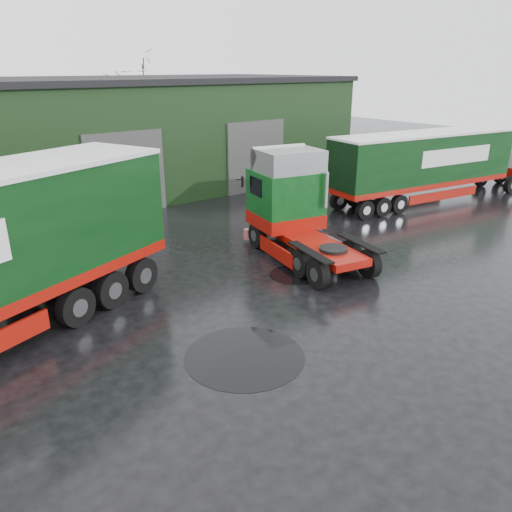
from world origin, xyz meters
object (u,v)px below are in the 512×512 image
at_px(warehouse, 79,137).
at_px(wash_bucket, 318,234).
at_px(hero_tractor, 310,210).
at_px(lorry_right, 422,168).
at_px(tree_back_b, 132,108).

distance_m(warehouse, wash_bucket, 15.52).
relative_size(warehouse, wash_bucket, 93.39).
distance_m(warehouse, hero_tractor, 16.45).
bearing_deg(lorry_right, warehouse, -127.23).
relative_size(wash_bucket, tree_back_b, 0.05).
height_order(warehouse, lorry_right, warehouse).
bearing_deg(wash_bucket, lorry_right, 5.67).
height_order(warehouse, tree_back_b, tree_back_b).
height_order(warehouse, hero_tractor, warehouse).
height_order(hero_tractor, lorry_right, hero_tractor).
height_order(wash_bucket, tree_back_b, tree_back_b).
xyz_separation_m(lorry_right, tree_back_b, (-5.16, 23.64, 1.88)).
bearing_deg(warehouse, hero_tractor, -81.24).
xyz_separation_m(hero_tractor, wash_bucket, (2.22, 1.74, -1.83)).
xyz_separation_m(warehouse, wash_bucket, (4.72, -14.48, -2.99)).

